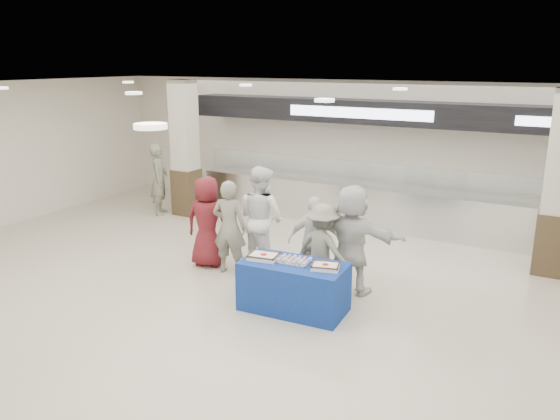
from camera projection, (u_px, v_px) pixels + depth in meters
The scene contains 15 objects.
ground at pixel (226, 317), 7.96m from camera, with size 14.00×14.00×0.00m, color beige.
serving_line at pixel (361, 174), 12.21m from camera, with size 8.70×0.85×2.80m.
column_left at pixel (185, 152), 12.97m from camera, with size 0.55×0.55×3.20m.
column_right at pixel (560, 188), 9.24m from camera, with size 0.55×0.55×3.20m.
display_table at pixel (294, 287), 8.11m from camera, with size 1.55×0.78×0.75m, color navy.
sheet_cake_left at pixel (264, 256), 8.16m from camera, with size 0.48×0.40×0.09m.
sheet_cake_right at pixel (325, 266), 7.77m from camera, with size 0.46×0.40×0.09m.
cupcake_tray at pixel (294, 260), 8.02m from camera, with size 0.44×0.34×0.07m.
civilian_maroon at pixel (207, 222), 9.79m from camera, with size 0.81×0.53×1.65m, color maroon.
soldier_a at pixel (229, 227), 9.44m from camera, with size 0.61×0.40×1.67m, color slate.
chef_tall at pixel (261, 218), 9.65m from camera, with size 0.91×0.71×1.86m, color white.
chef_short at pixel (315, 241), 9.02m from camera, with size 0.88×0.36×1.49m, color white.
soldier_b at pixel (323, 249), 8.61m from camera, with size 0.96×0.55×1.48m, color slate.
civilian_white at pixel (352, 239), 8.63m from camera, with size 1.65×0.53×1.78m, color silver.
soldier_bg at pixel (159, 179), 13.13m from camera, with size 0.63×0.41×1.72m, color slate.
Camera 1 is at (4.20, -5.97, 3.62)m, focal length 35.00 mm.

